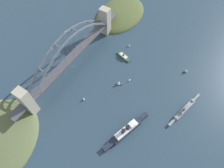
% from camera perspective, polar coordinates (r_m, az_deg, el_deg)
% --- Properties ---
extents(ground_plane, '(1400.00, 1400.00, 0.00)m').
position_cam_1_polar(ground_plane, '(357.34, -10.96, 5.22)').
color(ground_plane, '#283D4C').
extents(harbor_arch_bridge, '(264.39, 18.04, 71.78)m').
position_cam_1_polar(harbor_arch_bridge, '(335.35, -11.76, 8.20)').
color(harbor_arch_bridge, '#ADA38E').
rests_on(harbor_arch_bridge, ground).
extents(headland_west_shore, '(133.22, 91.83, 28.75)m').
position_cam_1_polar(headland_west_shore, '(450.95, 2.29, 19.68)').
color(headland_west_shore, '#4C562D').
rests_on(headland_west_shore, ground).
extents(ocean_liner, '(82.04, 31.62, 18.64)m').
position_cam_1_polar(ocean_liner, '(289.39, 4.10, -13.37)').
color(ocean_liner, '#1E2333').
rests_on(ocean_liner, ground).
extents(naval_cruiser, '(75.07, 23.05, 17.81)m').
position_cam_1_polar(naval_cruiser, '(323.05, 20.32, -6.95)').
color(naval_cruiser, gray).
rests_on(naval_cruiser, ground).
extents(harbor_ferry_steamer, '(13.18, 31.26, 7.83)m').
position_cam_1_polar(harbor_ferry_steamer, '(361.91, 3.36, 8.00)').
color(harbor_ferry_steamer, '#23512D').
rests_on(harbor_ferry_steamer, ground).
extents(seaplane_taxiing_near_bridge, '(9.73, 8.82, 4.70)m').
position_cam_1_polar(seaplane_taxiing_near_bridge, '(391.99, -16.94, 9.98)').
color(seaplane_taxiing_near_bridge, '#B7B7B2').
rests_on(seaplane_taxiing_near_bridge, ground).
extents(seaplane_second_in_formation, '(8.92, 9.19, 4.70)m').
position_cam_1_polar(seaplane_second_in_formation, '(416.73, -12.78, 14.71)').
color(seaplane_second_in_formation, '#B7B7B2').
rests_on(seaplane_second_in_formation, ground).
extents(small_boat_0, '(8.07, 8.00, 8.86)m').
position_cam_1_polar(small_boat_0, '(363.46, 20.84, 3.74)').
color(small_boat_0, black).
rests_on(small_boat_0, ground).
extents(small_boat_1, '(5.72, 4.68, 6.88)m').
position_cam_1_polar(small_boat_1, '(314.55, -8.30, -4.30)').
color(small_boat_1, '#234C8C').
rests_on(small_boat_1, ground).
extents(small_boat_2, '(10.89, 3.27, 1.88)m').
position_cam_1_polar(small_boat_2, '(333.80, 5.20, 1.14)').
color(small_boat_2, '#234C8C').
rests_on(small_boat_2, ground).
extents(small_boat_3, '(6.19, 4.57, 6.49)m').
position_cam_1_polar(small_boat_3, '(380.33, 4.97, 11.19)').
color(small_boat_3, '#2D6B3D').
rests_on(small_boat_3, ground).
extents(small_boat_4, '(6.51, 10.00, 10.39)m').
position_cam_1_polar(small_boat_4, '(325.04, 1.95, 0.42)').
color(small_boat_4, black).
rests_on(small_boat_4, ground).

